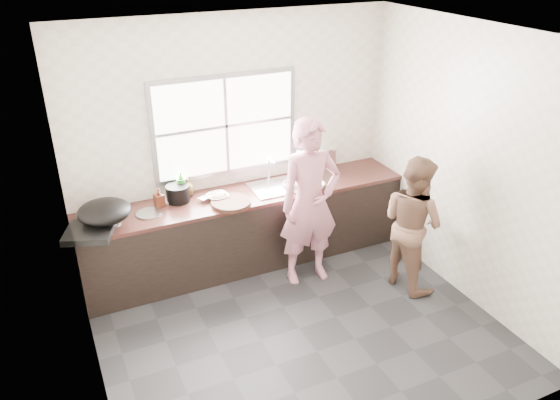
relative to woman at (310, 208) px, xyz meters
name	(u,v)px	position (x,y,z in m)	size (l,w,h in m)	color
floor	(299,328)	(-0.48, -0.74, -0.84)	(3.60, 3.20, 0.01)	#27272A
ceiling	(305,36)	(-0.48, -0.74, 1.87)	(3.60, 3.20, 0.01)	silver
wall_back	(234,141)	(-0.48, 0.87, 0.51)	(3.60, 0.01, 2.70)	beige
wall_left	(78,249)	(-2.28, -0.74, 0.51)	(0.01, 3.20, 2.70)	beige
wall_right	(468,166)	(1.33, -0.74, 0.51)	(0.01, 3.20, 2.70)	beige
wall_front	(422,309)	(-0.48, -2.34, 0.51)	(3.60, 0.01, 2.70)	silver
cabinet	(248,230)	(-0.48, 0.55, -0.43)	(3.60, 0.62, 0.82)	black
countertop	(247,195)	(-0.48, 0.55, 0.00)	(3.60, 0.64, 0.04)	#3B1D18
sink	(276,187)	(-0.13, 0.55, 0.03)	(0.55, 0.45, 0.02)	silver
faucet	(269,169)	(-0.13, 0.75, 0.17)	(0.02, 0.02, 0.30)	silver
window_frame	(225,125)	(-0.58, 0.85, 0.71)	(1.60, 0.05, 1.10)	#9EA0A5
window_glazing	(226,126)	(-0.58, 0.83, 0.71)	(1.50, 0.01, 1.00)	white
woman	(310,208)	(0.00, 0.00, 0.00)	(0.61, 0.40, 1.67)	#CA798B
person_side	(412,223)	(0.91, -0.53, -0.11)	(0.70, 0.55, 1.45)	brown
cutting_board	(231,203)	(-0.72, 0.38, 0.04)	(0.41, 0.41, 0.04)	#341D14
cleaver	(207,197)	(-0.91, 0.58, 0.07)	(0.18, 0.09, 0.01)	silver
bowl_mince	(218,197)	(-0.80, 0.55, 0.05)	(0.22, 0.22, 0.05)	silver
bowl_crabs	(315,186)	(0.25, 0.35, 0.05)	(0.17, 0.17, 0.05)	silver
bowl_held	(291,184)	(0.03, 0.51, 0.06)	(0.22, 0.22, 0.07)	silver
black_pot	(178,193)	(-1.19, 0.69, 0.11)	(0.24, 0.24, 0.18)	black
plate_food	(172,199)	(-1.24, 0.75, 0.03)	(0.24, 0.24, 0.02)	white
bottle_green	(181,185)	(-1.13, 0.75, 0.17)	(0.12, 0.12, 0.30)	#2B822A
bottle_brown_tall	(159,198)	(-1.39, 0.64, 0.12)	(0.08, 0.08, 0.18)	#441D11
bottle_brown_short	(186,187)	(-1.07, 0.78, 0.12)	(0.15, 0.15, 0.19)	#483212
glass_jar	(159,201)	(-1.39, 0.68, 0.07)	(0.07, 0.07, 0.09)	silver
burner	(89,232)	(-2.13, 0.34, 0.06)	(0.42, 0.42, 0.06)	black
wok	(104,212)	(-1.96, 0.45, 0.18)	(0.51, 0.51, 0.19)	black
dish_rack	(315,160)	(0.46, 0.75, 0.17)	(0.40, 0.28, 0.30)	white
pot_lid_left	(108,223)	(-1.93, 0.49, 0.03)	(0.23, 0.23, 0.01)	#AEB1B5
pot_lid_right	(149,213)	(-1.53, 0.53, 0.03)	(0.26, 0.26, 0.01)	#B4B7BB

